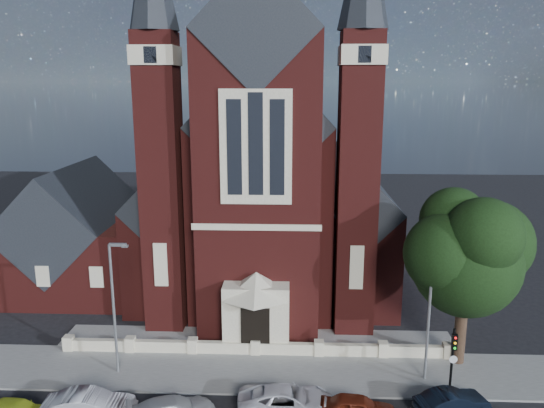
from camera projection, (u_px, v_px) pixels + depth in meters
The scene contains 14 objects.
ground at pixel (263, 301), 41.85m from camera, with size 120.00×120.00×0.00m, color black.
pavement_strip at pixel (253, 372), 31.63m from camera, with size 60.00×5.00×0.12m, color slate.
forecourt_paving at pixel (258, 340), 35.52m from camera, with size 26.00×3.00×0.14m, color slate.
forecourt_wall at pixel (256, 355), 33.57m from camera, with size 24.00×0.40×0.90m, color #BDB296.
church at pixel (268, 181), 47.74m from camera, with size 20.01×34.90×29.20m.
parish_hall at pixel (75, 239), 44.49m from camera, with size 12.00×12.20×10.24m.
street_tree at pixel (470, 257), 30.74m from camera, with size 6.40×6.60×10.70m.
street_lamp_left at pixel (115, 301), 30.41m from camera, with size 1.16×0.22×8.09m.
street_lamp_right at pixel (431, 306), 29.71m from camera, with size 1.16×0.22×8.09m.
traffic_signal at pixel (453, 354), 28.59m from camera, with size 0.28×0.42×4.00m.
car_silver_a at pixel (89, 407), 26.96m from camera, with size 1.62×4.64×1.53m, color #A9ABB0.
car_white_suv at pixel (287, 401), 27.55m from camera, with size 2.37×5.13×1.43m, color silver.
car_dark_red at pixel (358, 408), 26.98m from camera, with size 1.57×3.90×1.33m, color maroon.
car_navy at pixel (452, 403), 27.49m from camera, with size 1.37×3.92×1.29m, color black.
Camera 1 is at (2.27, -23.98, 16.90)m, focal length 35.00 mm.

